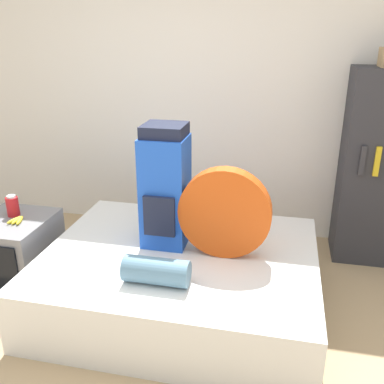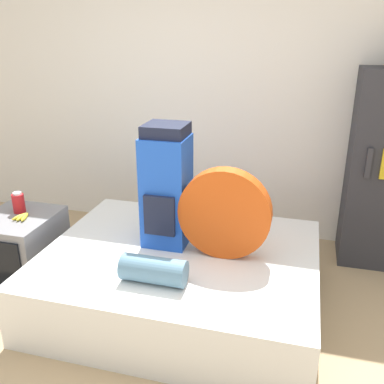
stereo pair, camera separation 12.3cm
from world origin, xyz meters
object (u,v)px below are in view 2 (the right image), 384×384
object	(u,v)px
canister	(19,203)
television	(21,246)
backpack	(166,187)
sleeping_roll	(154,270)
tent_bag	(225,213)

from	to	relation	value
canister	television	bearing A→B (deg)	-70.40
canister	backpack	bearing A→B (deg)	0.30
sleeping_roll	canister	xyz separation A→B (m)	(-1.31, 0.52, 0.09)
backpack	sleeping_roll	xyz separation A→B (m)	(0.09, -0.53, -0.34)
tent_bag	sleeping_roll	size ratio (longest dim) A/B	1.53
tent_bag	canister	xyz separation A→B (m)	(-1.65, 0.08, -0.14)
backpack	canister	distance (m)	1.25
tent_bag	television	xyz separation A→B (m)	(-1.62, -0.00, -0.47)
backpack	canister	world-z (taller)	backpack
sleeping_roll	television	xyz separation A→B (m)	(-1.28, 0.44, -0.25)
tent_bag	sleeping_roll	world-z (taller)	tent_bag
tent_bag	television	bearing A→B (deg)	-179.98
tent_bag	canister	world-z (taller)	tent_bag
television	backpack	bearing A→B (deg)	4.28
tent_bag	television	size ratio (longest dim) A/B	1.02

